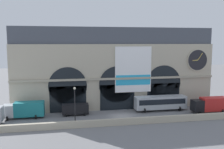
{
  "coord_description": "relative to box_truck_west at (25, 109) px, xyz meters",
  "views": [
    {
      "loc": [
        -10.67,
        -46.11,
        14.43
      ],
      "look_at": [
        -1.16,
        5.0,
        7.67
      ],
      "focal_mm": 39.9,
      "sensor_mm": 36.0,
      "label": 1
    }
  ],
  "objects": [
    {
      "name": "van_midwest",
      "position": [
        9.61,
        0.25,
        -0.45
      ],
      "size": [
        5.2,
        2.48,
        2.2
      ],
      "color": "black",
      "rests_on": "ground"
    },
    {
      "name": "ground_plane",
      "position": [
        18.65,
        -2.37,
        -1.7
      ],
      "size": [
        200.0,
        200.0,
        0.0
      ],
      "primitive_type": "plane",
      "color": "slate"
    },
    {
      "name": "box_truck_east",
      "position": [
        37.04,
        -2.97,
        0.0
      ],
      "size": [
        7.5,
        2.91,
        3.12
      ],
      "color": "black",
      "rests_on": "ground"
    },
    {
      "name": "box_truck_west",
      "position": [
        0.0,
        0.0,
        0.0
      ],
      "size": [
        7.5,
        2.91,
        3.12
      ],
      "color": "#ADB2B7",
      "rests_on": "ground"
    },
    {
      "name": "quay_parapet_wall",
      "position": [
        18.65,
        -7.38,
        -1.11
      ],
      "size": [
        90.0,
        0.7,
        1.17
      ],
      "primitive_type": "cube",
      "color": "#B2A891",
      "rests_on": "ground"
    },
    {
      "name": "station_building",
      "position": [
        18.7,
        4.79,
        6.82
      ],
      "size": [
        43.67,
        4.74,
        17.6
      ],
      "color": "#B2A891",
      "rests_on": "ground"
    },
    {
      "name": "bus_mideast",
      "position": [
        27.5,
        0.26,
        0.08
      ],
      "size": [
        11.0,
        3.25,
        3.1
      ],
      "color": "#ADB2B7",
      "rests_on": "ground"
    },
    {
      "name": "street_lamp_quayside",
      "position": [
        9.31,
        -6.58,
        2.71
      ],
      "size": [
        0.44,
        0.44,
        6.9
      ],
      "color": "black",
      "rests_on": "ground"
    }
  ]
}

